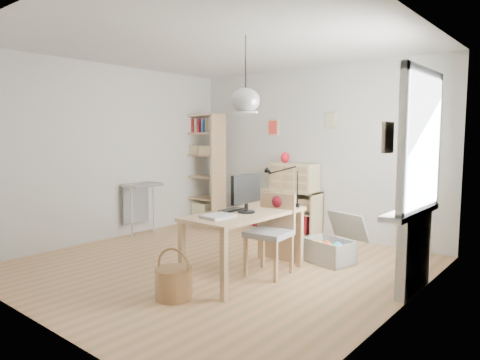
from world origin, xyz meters
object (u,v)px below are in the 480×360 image
Objects in this scene: tall_bookshelf at (203,164)px; storage_chest at (332,246)px; cube_shelf at (281,213)px; drawer_chest at (294,177)px; chair at (272,229)px; monitor at (246,191)px; desk at (245,220)px.

tall_bookshelf is 2.55× the size of storage_chest.
cube_shelf is 0.70m from drawer_chest.
chair is 0.57m from monitor.
chair is at bearing -63.15° from drawer_chest.
tall_bookshelf is at bearing -171.22° from drawer_chest.
drawer_chest is (0.28, -0.04, 0.64)m from cube_shelf.
storage_chest is at bearing 65.87° from monitor.
cube_shelf is at bearing 114.80° from chair.
chair is at bearing 60.96° from desk.
cube_shelf is 2.57m from monitor.
cube_shelf is 1.81× the size of drawer_chest.
monitor is at bearing -27.77° from desk.
cube_shelf is 2.80× the size of monitor.
cube_shelf reaches higher than storage_chest.
drawer_chest is (-0.77, 2.20, -0.05)m from monitor.
chair is 0.98m from storage_chest.
drawer_chest is (1.84, 0.24, -0.15)m from tall_bookshelf.
tall_bookshelf reaches higher than storage_chest.
chair is at bearing 64.35° from monitor.
tall_bookshelf is at bearing 142.99° from desk.
tall_bookshelf reaches higher than drawer_chest.
drawer_chest is at bearing 154.71° from storage_chest.
tall_bookshelf reaches higher than cube_shelf.
storage_chest is at bearing -35.33° from cube_shelf.
desk is at bearing 150.53° from monitor.
drawer_chest is at bearing 107.58° from monitor.
monitor is at bearing -64.97° from cube_shelf.
chair reaches higher than cube_shelf.
chair is 2.14m from drawer_chest.
storage_chest is 1.79m from drawer_chest.
chair is (0.16, 0.29, -0.12)m from desk.
tall_bookshelf is 1.86m from drawer_chest.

